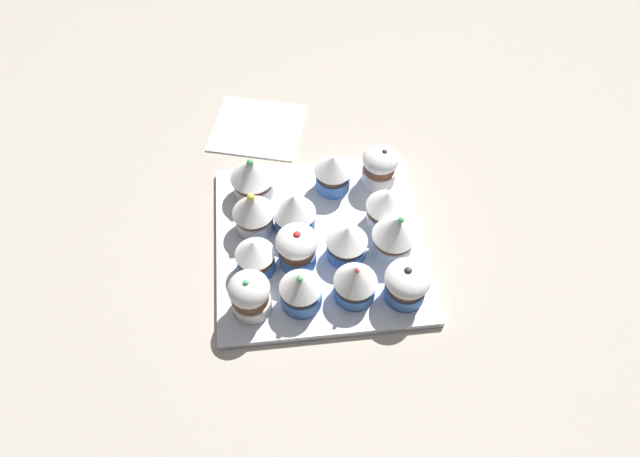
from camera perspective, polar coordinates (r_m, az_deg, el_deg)
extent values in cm
cube|color=#B2A899|center=(88.82, 0.00, -2.12)|extent=(180.00, 180.00, 3.00)
cube|color=silver|center=(87.07, 0.00, -1.37)|extent=(30.96, 30.96, 1.20)
cylinder|color=white|center=(91.57, -6.54, 4.01)|extent=(6.17, 6.17, 2.52)
cylinder|color=brown|center=(90.11, -6.65, 4.78)|extent=(5.80, 5.80, 1.30)
cone|color=white|center=(88.20, -6.81, 5.83)|extent=(6.81, 6.81, 3.75)
sphere|color=#4CB266|center=(86.80, -6.92, 6.48)|extent=(1.07, 1.07, 1.07)
cylinder|color=white|center=(87.39, -6.45, 0.60)|extent=(5.60, 5.60, 2.60)
cylinder|color=brown|center=(85.82, -6.57, 1.36)|extent=(4.98, 4.98, 1.30)
cone|color=white|center=(83.82, -6.73, 2.39)|extent=(6.21, 6.21, 3.76)
sphere|color=#EAD64C|center=(82.44, -6.84, 3.08)|extent=(1.17, 1.17, 1.17)
cylinder|color=#477AC6|center=(83.47, -6.28, -3.49)|extent=(5.35, 5.35, 2.24)
cylinder|color=brown|center=(81.86, -6.40, -2.79)|extent=(4.98, 4.98, 1.59)
cone|color=white|center=(80.01, -6.54, -1.94)|extent=(5.66, 5.66, 2.83)
cylinder|color=white|center=(80.31, -6.73, -7.35)|extent=(5.42, 5.42, 2.34)
cylinder|color=brown|center=(78.61, -6.87, -6.68)|extent=(4.82, 4.82, 1.54)
ellipsoid|color=white|center=(76.81, -7.02, -5.95)|extent=(5.63, 5.63, 4.34)
sphere|color=#4CB266|center=(74.94, -7.33, -5.37)|extent=(0.90, 0.90, 0.90)
cylinder|color=#477AC6|center=(87.01, -2.50, 0.63)|extent=(6.03, 6.03, 2.50)
cylinder|color=brown|center=(85.54, -2.54, 1.35)|extent=(5.36, 5.36, 1.15)
cone|color=white|center=(83.56, -2.61, 2.36)|extent=(6.43, 6.43, 3.80)
cylinder|color=#477AC6|center=(83.49, -2.22, -2.78)|extent=(5.41, 5.41, 2.60)
cylinder|color=brown|center=(81.73, -2.27, -1.99)|extent=(5.05, 5.05, 1.58)
ellipsoid|color=white|center=(80.17, -2.31, -1.26)|extent=(5.96, 5.96, 3.62)
sphere|color=red|center=(78.75, -2.29, -0.66)|extent=(1.15, 1.15, 1.15)
cylinder|color=#477AC6|center=(80.06, -1.87, -6.74)|extent=(5.75, 5.75, 2.75)
cylinder|color=brown|center=(78.32, -1.91, -6.05)|extent=(5.10, 5.10, 1.21)
cone|color=white|center=(76.37, -1.96, -5.23)|extent=(5.85, 5.85, 3.27)
sphere|color=#4CB266|center=(74.78, -2.01, -5.03)|extent=(0.83, 0.83, 0.83)
cylinder|color=#477AC6|center=(91.75, 1.28, 4.65)|extent=(5.34, 5.34, 2.60)
cylinder|color=brown|center=(90.18, 1.30, 5.48)|extent=(4.74, 4.74, 1.51)
cone|color=white|center=(88.51, 1.33, 6.42)|extent=(5.96, 5.96, 2.91)
cylinder|color=#477AC6|center=(84.33, 2.62, -2.11)|extent=(5.77, 5.77, 2.28)
cylinder|color=brown|center=(82.88, 2.66, -1.46)|extent=(5.18, 5.18, 1.20)
cone|color=white|center=(81.07, 2.72, -0.60)|extent=(6.00, 6.00, 3.17)
cylinder|color=#477AC6|center=(80.91, 3.43, -6.04)|extent=(5.84, 5.84, 2.36)
cylinder|color=brown|center=(79.37, 3.49, -5.42)|extent=(5.27, 5.27, 1.18)
cone|color=white|center=(77.28, 3.58, -4.52)|extent=(6.04, 6.04, 3.67)
sphere|color=red|center=(75.51, 3.71, -4.19)|extent=(0.60, 0.60, 0.60)
cylinder|color=white|center=(93.05, 5.82, 5.28)|extent=(5.35, 5.35, 2.67)
cylinder|color=brown|center=(91.56, 5.92, 6.08)|extent=(4.80, 4.80, 1.29)
ellipsoid|color=white|center=(90.29, 6.01, 6.80)|extent=(5.62, 5.62, 3.57)
sphere|color=#333338|center=(89.12, 6.39, 7.51)|extent=(0.84, 0.84, 0.84)
cylinder|color=white|center=(88.34, 6.44, 1.25)|extent=(5.72, 5.72, 2.24)
cylinder|color=brown|center=(86.90, 6.55, 1.96)|extent=(5.23, 5.23, 1.38)
cone|color=white|center=(85.17, 6.68, 2.85)|extent=(6.19, 6.19, 3.00)
cylinder|color=white|center=(85.14, 7.13, -1.65)|extent=(5.75, 5.75, 2.61)
cylinder|color=brown|center=(83.53, 7.26, -0.91)|extent=(5.38, 5.38, 1.31)
cone|color=white|center=(81.40, 7.45, 0.13)|extent=(6.33, 6.33, 3.92)
sphere|color=#4CB266|center=(79.96, 8.01, 0.83)|extent=(0.89, 0.89, 0.89)
cylinder|color=#477AC6|center=(81.50, 8.37, -6.09)|extent=(5.74, 5.74, 2.46)
cylinder|color=brown|center=(79.99, 8.52, -5.48)|extent=(5.20, 5.20, 1.03)
ellipsoid|color=white|center=(78.62, 8.66, -4.90)|extent=(6.31, 6.31, 3.61)
sphere|color=#333338|center=(77.28, 8.68, -4.20)|extent=(1.16, 1.16, 1.16)
cube|color=white|center=(103.59, -6.19, 9.91)|extent=(17.20, 18.29, 0.60)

